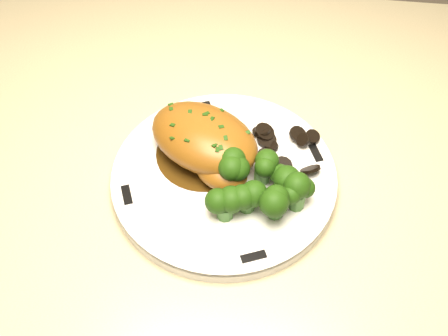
# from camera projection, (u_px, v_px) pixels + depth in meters

# --- Properties ---
(counter) EXTENTS (1.99, 0.66, 0.98)m
(counter) POSITION_uv_depth(u_px,v_px,m) (250.00, 308.00, 0.97)
(counter) COLOR brown
(counter) RESTS_ON ground
(plate) EXTENTS (0.28, 0.28, 0.02)m
(plate) POSITION_uv_depth(u_px,v_px,m) (224.00, 178.00, 0.60)
(plate) COLOR white
(plate) RESTS_ON counter
(rim_accent_0) EXTENTS (0.02, 0.03, 0.00)m
(rim_accent_0) POSITION_uv_depth(u_px,v_px,m) (316.00, 153.00, 0.61)
(rim_accent_0) COLOR black
(rim_accent_0) RESTS_ON plate
(rim_accent_1) EXTENTS (0.03, 0.02, 0.00)m
(rim_accent_1) POSITION_uv_depth(u_px,v_px,m) (200.00, 106.00, 0.66)
(rim_accent_1) COLOR black
(rim_accent_1) RESTS_ON plate
(rim_accent_2) EXTENTS (0.02, 0.03, 0.00)m
(rim_accent_2) POSITION_uv_depth(u_px,v_px,m) (127.00, 195.00, 0.58)
(rim_accent_2) COLOR black
(rim_accent_2) RESTS_ON plate
(rim_accent_3) EXTENTS (0.03, 0.02, 0.00)m
(rim_accent_3) POSITION_uv_depth(u_px,v_px,m) (253.00, 257.00, 0.53)
(rim_accent_3) COLOR black
(rim_accent_3) RESTS_ON plate
(gravy_pool) EXTENTS (0.11, 0.11, 0.00)m
(gravy_pool) POSITION_uv_depth(u_px,v_px,m) (205.00, 153.00, 0.61)
(gravy_pool) COLOR #3A240A
(gravy_pool) RESTS_ON plate
(chicken_breast) EXTENTS (0.15, 0.13, 0.05)m
(chicken_breast) POSITION_uv_depth(u_px,v_px,m) (206.00, 142.00, 0.59)
(chicken_breast) COLOR brown
(chicken_breast) RESTS_ON plate
(mushroom_pile) EXTENTS (0.08, 0.06, 0.02)m
(mushroom_pile) POSITION_uv_depth(u_px,v_px,m) (271.00, 155.00, 0.61)
(mushroom_pile) COLOR black
(mushroom_pile) RESTS_ON plate
(broccoli_florets) EXTENTS (0.10, 0.07, 0.04)m
(broccoli_florets) POSITION_uv_depth(u_px,v_px,m) (262.00, 187.00, 0.56)
(broccoli_florets) COLOR #417632
(broccoli_florets) RESTS_ON plate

